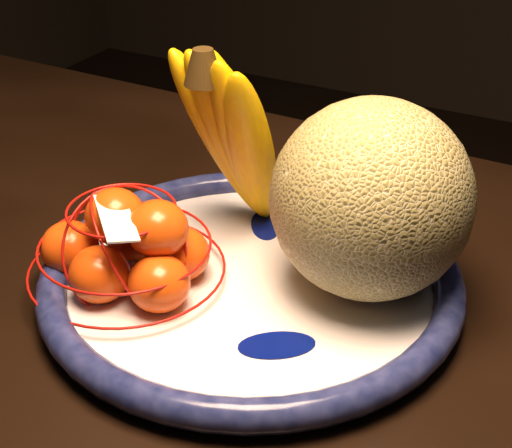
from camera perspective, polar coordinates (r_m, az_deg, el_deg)
The scene contains 6 objects.
dining_table at distance 0.81m, azimuth -6.30°, elevation -8.89°, with size 1.44×0.89×0.71m.
fruit_bowl at distance 0.74m, azimuth -0.37°, elevation -3.98°, with size 0.40×0.40×0.03m.
cantaloupe at distance 0.69m, azimuth 8.38°, elevation 1.80°, with size 0.18×0.18×0.18m, color olive.
banana_bunch at distance 0.77m, azimuth -1.36°, elevation 6.65°, with size 0.14×0.14×0.22m.
mandarin_bag at distance 0.73m, azimuth -9.20°, elevation -1.78°, with size 0.22×0.22×0.12m.
price_tag at distance 0.69m, azimuth -10.14°, elevation 0.45°, with size 0.07×0.03×0.00m, color white.
Camera 1 is at (0.26, -0.55, 1.15)m, focal length 55.00 mm.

